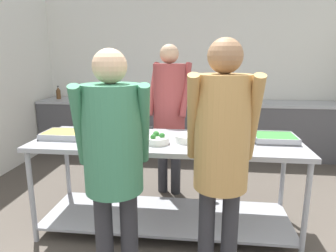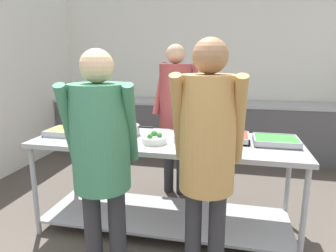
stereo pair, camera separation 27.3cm
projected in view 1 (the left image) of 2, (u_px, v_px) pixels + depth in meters
wall_rear at (190, 73)px, 5.12m from camera, size 5.10×0.06×2.65m
back_counter at (189, 128)px, 4.96m from camera, size 4.94×0.65×0.88m
serving_counter at (167, 169)px, 2.72m from camera, size 2.34×0.79×0.87m
serving_tray_greens at (70, 135)px, 2.72m from camera, size 0.48×0.29×0.05m
sauce_pan at (124, 130)px, 2.77m from camera, size 0.40×0.26×0.09m
broccoli_bowl at (157, 140)px, 2.53m from camera, size 0.21×0.21×0.10m
plate_stack at (188, 138)px, 2.59m from camera, size 0.25×0.25×0.06m
serving_tray_vegetables at (227, 136)px, 2.69m from camera, size 0.37×0.32×0.05m
serving_tray_roast at (274, 138)px, 2.61m from camera, size 0.36×0.31×0.05m
guest_serving_left at (113, 151)px, 1.89m from camera, size 0.52×0.41×1.64m
guest_serving_right at (222, 145)px, 1.85m from camera, size 0.44×0.34×1.70m
cook_behind_counter at (169, 104)px, 3.37m from camera, size 0.50×0.40×1.72m
water_bottle at (58, 93)px, 5.12m from camera, size 0.07×0.07×0.22m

